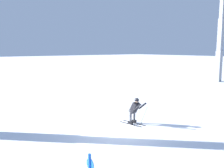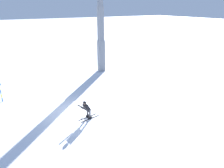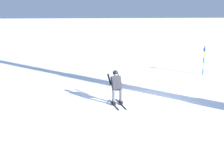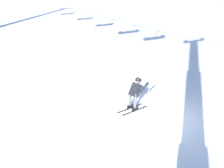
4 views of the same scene
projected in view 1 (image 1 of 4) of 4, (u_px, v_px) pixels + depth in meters
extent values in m
plane|color=white|center=(121.00, 129.00, 13.11)|extent=(260.00, 260.00, 0.00)
cube|color=black|center=(134.00, 123.00, 14.22)|extent=(0.33, 1.58, 0.01)
cube|color=black|center=(134.00, 121.00, 14.21)|extent=(0.15, 0.29, 0.16)
cylinder|color=#4C4C51|center=(134.00, 114.00, 14.15)|extent=(0.13, 0.13, 0.69)
cube|color=black|center=(130.00, 124.00, 13.97)|extent=(0.33, 1.58, 0.01)
cube|color=black|center=(130.00, 123.00, 13.96)|extent=(0.15, 0.29, 0.16)
cylinder|color=#4C4C51|center=(130.00, 115.00, 13.90)|extent=(0.13, 0.13, 0.69)
cube|color=black|center=(135.00, 108.00, 13.86)|extent=(0.49, 0.59, 0.68)
sphere|color=tan|center=(137.00, 101.00, 13.70)|extent=(0.23, 0.23, 0.23)
sphere|color=black|center=(137.00, 100.00, 13.70)|extent=(0.25, 0.25, 0.25)
cylinder|color=black|center=(142.00, 106.00, 13.76)|extent=(0.16, 0.52, 0.45)
cylinder|color=gray|center=(143.00, 117.00, 13.85)|extent=(0.21, 0.45, 1.18)
cylinder|color=black|center=(141.00, 123.00, 14.06)|extent=(0.07, 0.07, 0.01)
cylinder|color=black|center=(137.00, 107.00, 13.43)|extent=(0.16, 0.52, 0.45)
cylinder|color=gray|center=(137.00, 119.00, 13.45)|extent=(0.07, 0.48, 1.18)
cylinder|color=black|center=(134.00, 126.00, 13.59)|extent=(0.07, 0.07, 0.01)
cube|color=gray|center=(218.00, 66.00, 31.90)|extent=(0.66, 0.66, 3.99)
cube|color=gray|center=(220.00, 35.00, 31.33)|extent=(0.55, 0.55, 3.99)
cube|color=gray|center=(222.00, 2.00, 30.77)|extent=(0.44, 0.44, 3.99)
cylinder|color=blue|center=(90.00, 162.00, 5.56)|extent=(0.07, 0.07, 0.38)
cylinder|color=blue|center=(90.00, 164.00, 5.57)|extent=(0.02, 0.28, 0.28)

